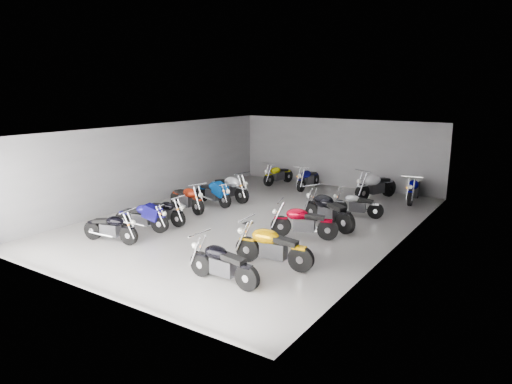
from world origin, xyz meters
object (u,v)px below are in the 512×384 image
Objects in this scene: motorcycle_left_c at (164,211)px; motorcycle_right_f at (357,205)px; drain_grate at (248,223)px; motorcycle_back_f at (414,190)px; motorcycle_left_e at (213,193)px; motorcycle_back_c at (308,179)px; motorcycle_left_b at (142,217)px; motorcycle_left_f at (229,188)px; motorcycle_back_b at (278,175)px; motorcycle_right_a at (222,263)px; motorcycle_left_d at (187,198)px; motorcycle_right_d at (303,222)px; motorcycle_back_e at (376,186)px; motorcycle_right_e at (328,211)px; motorcycle_right_b at (272,247)px; motorcycle_left_a at (111,228)px.

motorcycle_left_c reaches higher than motorcycle_right_f.
drain_grate is 0.15× the size of motorcycle_back_f.
motorcycle_back_f reaches higher than motorcycle_left_e.
motorcycle_right_f is 0.89× the size of motorcycle_back_c.
motorcycle_back_f is at bearing 130.32° from motorcycle_left_b.
motorcycle_left_c is at bearing -145.03° from drain_grate.
motorcycle_left_f is 1.15× the size of motorcycle_back_b.
motorcycle_right_f is (0.52, 7.32, -0.04)m from motorcycle_right_a.
motorcycle_back_f is (6.51, 3.95, -0.03)m from motorcycle_left_f.
motorcycle_left_d is 5.17m from motorcycle_right_d.
motorcycle_back_e is at bearing -19.84° from motorcycle_right_d.
motorcycle_back_e is (4.82, 7.61, 0.11)m from motorcycle_left_c.
motorcycle_right_d is 1.04× the size of motorcycle_back_b.
motorcycle_right_a is (4.66, -2.77, 0.04)m from motorcycle_left_c.
motorcycle_right_d reaches higher than motorcycle_right_a.
motorcycle_left_d is 7.92m from motorcycle_back_e.
motorcycle_right_e is 1.20× the size of motorcycle_right_f.
motorcycle_back_f is at bearing 8.03° from motorcycle_right_e.
motorcycle_right_a reaches higher than motorcycle_left_b.
motorcycle_back_f is (6.58, 4.90, 0.03)m from motorcycle_left_e.
motorcycle_left_b is 1.05× the size of motorcycle_right_f.
motorcycle_left_e is 0.91× the size of motorcycle_left_f.
motorcycle_left_f is 5.56m from motorcycle_right_d.
motorcycle_left_d is (-0.42, 2.66, 0.03)m from motorcycle_left_b.
motorcycle_left_f is 7.42m from motorcycle_right_b.
motorcycle_left_d reaches higher than motorcycle_left_e.
drain_grate is 0.14× the size of motorcycle_left_f.
motorcycle_left_b reaches higher than motorcycle_left_c.
motorcycle_left_f reaches higher than motorcycle_back_c.
motorcycle_left_d is (-0.50, 3.97, 0.04)m from motorcycle_left_a.
motorcycle_right_b reaches higher than motorcycle_left_b.
motorcycle_right_a is (4.64, -0.51, 0.03)m from motorcycle_left_a.
motorcycle_back_e reaches higher than motorcycle_left_a.
motorcycle_right_d is at bearing 116.14° from motorcycle_left_a.
motorcycle_right_a is (2.29, -4.42, 0.49)m from drain_grate.
motorcycle_left_b is at bearing -132.82° from drain_grate.
motorcycle_right_e is (5.03, -1.18, 0.02)m from motorcycle_left_f.
motorcycle_left_e is at bearing 6.47° from motorcycle_left_f.
motorcycle_left_e is 1.04× the size of motorcycle_back_b.
motorcycle_right_e is at bearing 68.18° from motorcycle_back_f.
motorcycle_left_f is (0.28, 2.28, 0.04)m from motorcycle_left_d.
motorcycle_back_f is at bearing 57.84° from drain_grate.
motorcycle_left_f is at bearing -172.22° from motorcycle_left_e.
motorcycle_right_b reaches higher than motorcycle_back_b.
motorcycle_left_c is at bearing 169.27° from motorcycle_left_a.
motorcycle_left_f is at bearing -172.12° from motorcycle_left_d.
motorcycle_left_c is at bearing 30.25° from motorcycle_left_d.
motorcycle_left_c is 0.85× the size of motorcycle_right_b.
motorcycle_left_a is 6.26m from motorcycle_left_f.
motorcycle_left_b is 10.93m from motorcycle_back_f.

